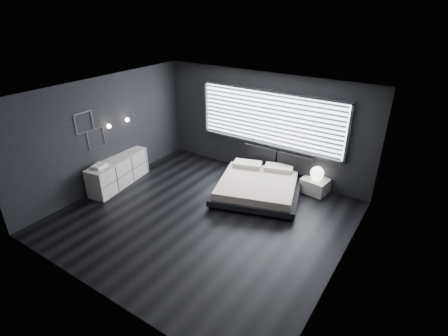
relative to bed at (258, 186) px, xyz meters
The scene contains 12 objects.
room 2.03m from the bed, 108.16° to the right, with size 6.04×6.00×2.80m.
window 1.79m from the bed, 106.12° to the left, with size 4.14×0.09×1.52m.
headboard 1.10m from the bed, 89.37° to the left, with size 1.96×0.16×0.52m.
sconce_near 3.97m from the bed, 155.70° to the right, with size 0.18×0.11×0.11m.
sconce_far 3.78m from the bed, 164.61° to the right, with size 0.18×0.11×0.11m.
wall_art_upper 4.40m from the bed, 148.56° to the right, with size 0.01×0.48×0.48m.
wall_art_lower 4.13m from the bed, 151.64° to the right, with size 0.01×0.48×0.48m.
bed is the anchor object (origin of this frame).
nightstand 1.47m from the bed, 38.36° to the left, with size 0.63×0.52×0.37m, color silver.
orb_lamp 1.52m from the bed, 38.72° to the left, with size 0.33×0.33×0.33m, color white.
dresser 3.64m from the bed, 155.11° to the right, with size 0.80×1.90×0.74m.
book_stack 3.92m from the bed, 147.33° to the right, with size 0.33×0.41×0.08m.
Camera 1 is at (4.00, -5.22, 4.48)m, focal length 28.00 mm.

